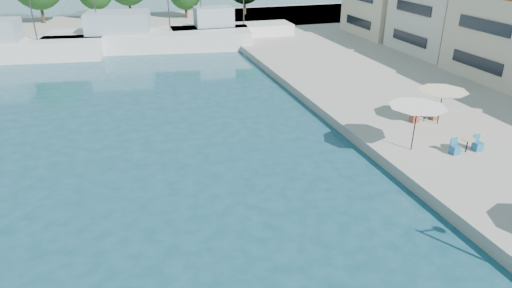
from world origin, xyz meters
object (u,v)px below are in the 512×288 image
object	(u,v)px
trawler_02	(18,48)
umbrella_cream	(442,95)
trawler_04	(229,32)
umbrella_white	(417,111)
trawler_03	(146,38)

from	to	relation	value
trawler_02	umbrella_cream	bearing A→B (deg)	-37.28
trawler_04	umbrella_white	size ratio (longest dim) A/B	4.56
trawler_04	umbrella_white	bearing A→B (deg)	-85.62
trawler_03	umbrella_white	size ratio (longest dim) A/B	7.16
trawler_02	trawler_03	bearing A→B (deg)	12.94
umbrella_white	umbrella_cream	size ratio (longest dim) A/B	1.04
trawler_04	umbrella_cream	xyz separation A→B (m)	(5.38, -28.61, 1.36)
trawler_03	umbrella_cream	world-z (taller)	trawler_03
trawler_03	umbrella_cream	distance (m)	31.43
trawler_03	umbrella_white	distance (m)	32.37
trawler_02	umbrella_white	bearing A→B (deg)	-44.04
trawler_03	trawler_04	world-z (taller)	same
trawler_04	umbrella_white	xyz separation A→B (m)	(1.77, -31.19, 1.68)
trawler_02	umbrella_white	size ratio (longest dim) A/B	5.10
trawler_02	trawler_03	size ratio (longest dim) A/B	0.71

